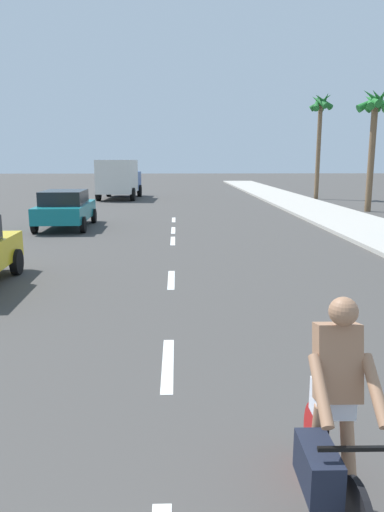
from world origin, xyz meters
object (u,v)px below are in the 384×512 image
at_px(palm_tree_far, 375,114).
at_px(palm_tree_distant, 320,115).
at_px(parked_car_teal, 65,208).
at_px(delivery_truck, 119,178).
at_px(cyclist, 332,423).

xyz_separation_m(palm_tree_far, palm_tree_distant, (-0.43, 8.49, 0.68)).
bearing_deg(parked_car_teal, palm_tree_far, 19.69).
bearing_deg(parked_car_teal, delivery_truck, 86.44).
bearing_deg(parked_car_teal, palm_tree_distant, 42.62).
bearing_deg(delivery_truck, palm_tree_distant, -0.53).
xyz_separation_m(cyclist, parked_car_teal, (-5.82, 16.74, 0.01)).
height_order(delivery_truck, palm_tree_far, palm_tree_far).
relative_size(palm_tree_far, palm_tree_distant, 0.87).
relative_size(cyclist, parked_car_teal, 0.40).
bearing_deg(cyclist, palm_tree_far, -111.59).
bearing_deg(palm_tree_distant, delivery_truck, 176.90).
bearing_deg(palm_tree_far, cyclist, -112.47).
xyz_separation_m(cyclist, palm_tree_distant, (8.97, 31.21, 5.05)).
relative_size(delivery_truck, palm_tree_far, 0.96).
height_order(parked_car_teal, palm_tree_distant, palm_tree_distant).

